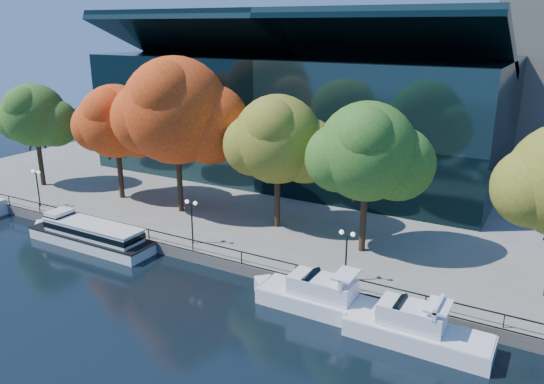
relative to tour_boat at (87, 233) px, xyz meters
The scene contains 15 objects.
ground 10.84m from the tour_boat, ahead, with size 160.00×160.00×0.00m, color black.
promenade 36.76m from the tour_boat, 73.07° to the left, with size 90.00×67.08×1.00m.
railing 10.92m from the tour_boat, 10.74° to the left, with size 88.20×0.08×0.99m.
convention_building 32.14m from the tour_boat, 77.63° to the left, with size 50.00×24.57×21.43m.
tour_boat is the anchor object (origin of this frame).
cruiser_near 23.96m from the tour_boat, ahead, with size 11.52×2.97×3.34m.
cruiser_far 30.59m from the tour_boat, ahead, with size 10.37×2.87×3.39m.
tree_0 20.96m from the tour_boat, 153.05° to the left, with size 9.26×7.60×12.23m.
tree_1 13.92m from the tour_boat, 117.93° to the left, with size 9.96×8.17×12.65m.
tree_2 14.33m from the tour_boat, 69.46° to the left, with size 13.34×10.94×15.87m.
tree_3 19.70m from the tour_boat, 36.49° to the left, with size 10.33×8.47×12.70m.
tree_4 26.67m from the tour_boat, 21.24° to the left, with size 10.28×8.43×12.89m.
lamp_0 11.68m from the tour_boat, 163.18° to the left, with size 1.26×0.36×4.03m.
lamp_1 10.65m from the tour_boat, 18.62° to the left, with size 1.26×0.36×4.03m.
lamp_2 24.68m from the tour_boat, ahead, with size 1.26×0.36×4.03m.
Camera 1 is at (26.79, -30.10, 19.63)m, focal length 35.00 mm.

